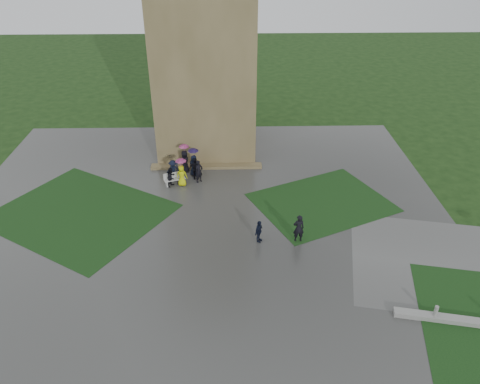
{
  "coord_description": "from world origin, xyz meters",
  "views": [
    {
      "loc": [
        1.92,
        -23.25,
        17.92
      ],
      "look_at": [
        2.59,
        4.65,
        1.2
      ],
      "focal_mm": 35.0,
      "sensor_mm": 36.0,
      "label": 1
    }
  ],
  "objects_px": {
    "bench": "(174,179)",
    "pedestrian_near": "(299,228)",
    "pedestrian_mid": "(259,231)",
    "tower": "(205,42)"
  },
  "relations": [
    {
      "from": "tower",
      "to": "pedestrian_mid",
      "type": "xyz_separation_m",
      "value": [
        3.67,
        -14.47,
        -8.22
      ]
    },
    {
      "from": "pedestrian_mid",
      "to": "tower",
      "type": "bearing_deg",
      "value": 44.58
    },
    {
      "from": "bench",
      "to": "pedestrian_mid",
      "type": "distance_m",
      "value": 9.53
    },
    {
      "from": "pedestrian_mid",
      "to": "pedestrian_near",
      "type": "height_order",
      "value": "pedestrian_near"
    },
    {
      "from": "bench",
      "to": "pedestrian_near",
      "type": "bearing_deg",
      "value": -61.7
    },
    {
      "from": "tower",
      "to": "bench",
      "type": "distance_m",
      "value": 11.29
    },
    {
      "from": "tower",
      "to": "pedestrian_near",
      "type": "height_order",
      "value": "tower"
    },
    {
      "from": "tower",
      "to": "bench",
      "type": "relative_size",
      "value": 10.62
    },
    {
      "from": "pedestrian_mid",
      "to": "bench",
      "type": "bearing_deg",
      "value": 69.38
    },
    {
      "from": "tower",
      "to": "pedestrian_mid",
      "type": "relative_size",
      "value": 11.91
    }
  ]
}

